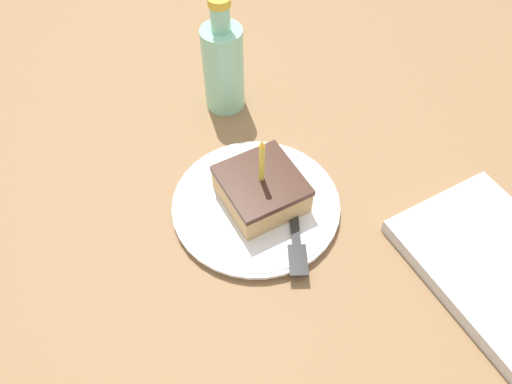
# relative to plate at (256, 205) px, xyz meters

# --- Properties ---
(ground_plane) EXTENTS (2.40, 2.40, 0.04)m
(ground_plane) POSITION_rel_plate_xyz_m (0.01, -0.02, -0.03)
(ground_plane) COLOR olive
(ground_plane) RESTS_ON ground
(plate) EXTENTS (0.23, 0.23, 0.01)m
(plate) POSITION_rel_plate_xyz_m (0.00, 0.00, 0.00)
(plate) COLOR silver
(plate) RESTS_ON ground_plane
(cake_slice) EXTENTS (0.11, 0.10, 0.12)m
(cake_slice) POSITION_rel_plate_xyz_m (-0.00, 0.01, 0.03)
(cake_slice) COLOR tan
(cake_slice) RESTS_ON plate
(fork) EXTENTS (0.16, 0.09, 0.00)m
(fork) POSITION_rel_plate_xyz_m (0.07, 0.02, 0.01)
(fork) COLOR #262626
(fork) RESTS_ON plate
(bottle) EXTENTS (0.06, 0.06, 0.19)m
(bottle) POSITION_rel_plate_xyz_m (-0.21, 0.06, 0.07)
(bottle) COLOR #8CD1B2
(bottle) RESTS_ON ground_plane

